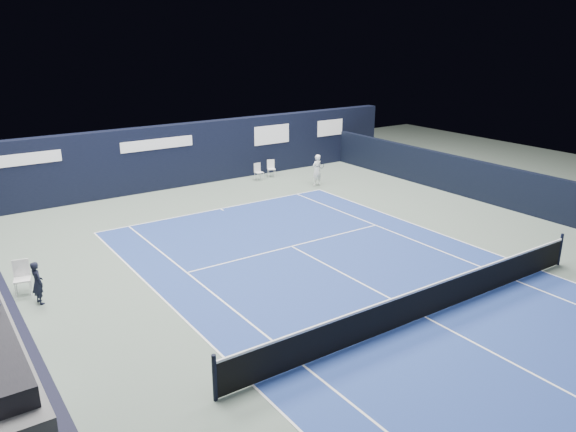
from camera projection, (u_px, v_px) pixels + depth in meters
name	position (u px, v px, depth m)	size (l,w,h in m)	color
ground	(375.00, 291.00, 16.87)	(48.00, 48.00, 0.00)	#56665B
court_surface	(425.00, 317.00, 15.30)	(10.97, 23.77, 0.01)	navy
enclosure_wall_right	(487.00, 183.00, 25.36)	(0.30, 22.00, 1.80)	black
folding_chair_back_a	(258.00, 170.00, 29.26)	(0.39, 0.38, 0.88)	silver
folding_chair_back_b	(271.00, 167.00, 29.97)	(0.51, 0.50, 0.89)	silver
line_judge_chair	(22.00, 275.00, 16.52)	(0.55, 0.54, 1.04)	white
line_judge	(38.00, 283.00, 15.90)	(0.47, 0.31, 1.28)	black
court_markings	(425.00, 317.00, 15.30)	(11.03, 23.83, 0.00)	white
tennis_net	(427.00, 300.00, 15.14)	(12.90, 0.10, 1.10)	black
back_sponsor_wall	(175.00, 156.00, 27.74)	(26.00, 0.63, 3.10)	black
side_barrier_left	(3.00, 305.00, 14.69)	(0.33, 22.00, 1.20)	black
tennis_player	(317.00, 170.00, 28.14)	(0.61, 0.83, 1.57)	white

